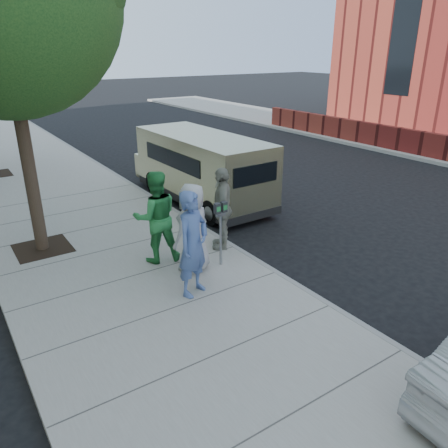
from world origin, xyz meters
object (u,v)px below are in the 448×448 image
Objects in this scene: person_green_shirt at (156,217)px; person_gray_shirt at (193,228)px; parking_meter at (221,220)px; van at (201,167)px; person_officer at (193,244)px; person_striped_polo at (222,208)px.

person_green_shirt is 1.08× the size of person_gray_shirt.
van reaches higher than parking_meter.
parking_meter is 0.61m from person_gray_shirt.
person_officer is 1.01× the size of person_green_shirt.
person_striped_polo is at bearing -114.73° from van.
person_gray_shirt is at bearing 130.40° from person_green_shirt.
parking_meter is at bearing -2.53° from person_striped_polo.
person_striped_polo is at bearing -169.60° from person_gray_shirt.
van is 3.03× the size of person_gray_shirt.
person_officer reaches higher than van.
parking_meter is at bearing 150.74° from person_green_shirt.
parking_meter is 0.70× the size of person_green_shirt.
van reaches higher than person_striped_polo.
person_gray_shirt reaches higher than parking_meter.
van is 3.75m from person_striped_polo.
person_gray_shirt is at bearing 36.79° from person_officer.
person_gray_shirt is (-2.63, -4.05, -0.02)m from van.
person_officer reaches higher than person_striped_polo.
person_green_shirt is (-3.04, -3.23, 0.05)m from van.
person_striped_polo is (1.58, 1.41, -0.06)m from person_officer.
person_green_shirt is 1.05× the size of person_striped_polo.
van is at bearing 62.02° from parking_meter.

